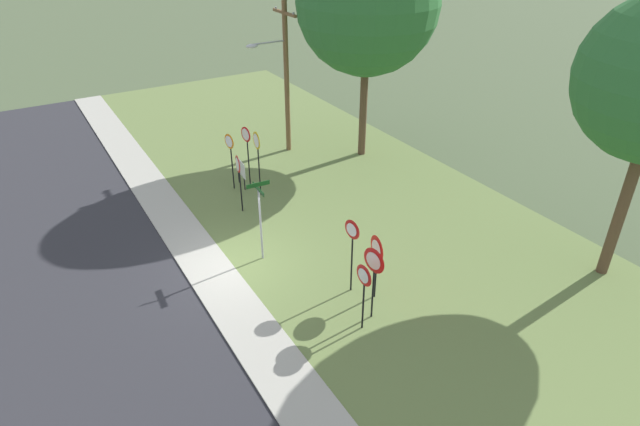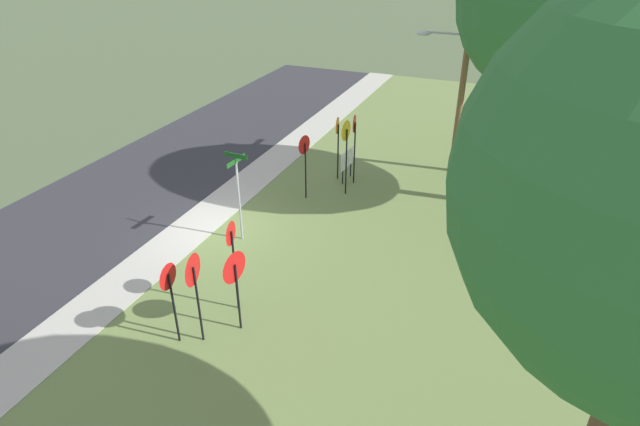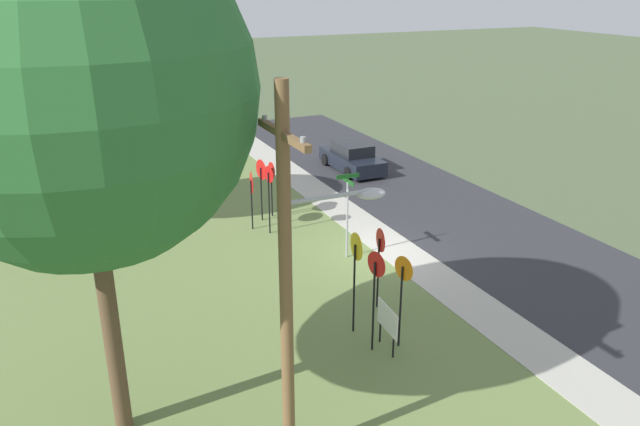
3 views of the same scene
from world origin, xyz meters
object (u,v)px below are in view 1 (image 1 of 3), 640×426
(stop_sign_near_right, at_px, (239,172))
(yield_sign_near_right, at_px, (352,240))
(yield_sign_far_left, at_px, (373,267))
(yield_sign_far_right, at_px, (363,283))
(yield_sign_near_left, at_px, (376,253))
(stop_sign_far_left, at_px, (257,150))
(utility_pole, at_px, (283,70))
(oak_tree_left, at_px, (368,3))
(stop_sign_far_center, at_px, (230,150))
(notice_board, at_px, (241,169))
(stop_sign_near_left, at_px, (247,144))
(street_name_post, at_px, (260,215))

(stop_sign_near_right, xyz_separation_m, yield_sign_near_right, (6.54, 0.92, 0.17))
(yield_sign_far_left, bearing_deg, yield_sign_far_right, -73.96)
(yield_sign_near_left, bearing_deg, stop_sign_far_left, -169.78)
(utility_pole, bearing_deg, oak_tree_left, 52.47)
(stop_sign_far_center, bearing_deg, yield_sign_near_right, -7.89)
(notice_board, bearing_deg, yield_sign_near_left, 7.20)
(stop_sign_near_left, relative_size, yield_sign_far_right, 1.23)
(oak_tree_left, bearing_deg, stop_sign_near_right, -73.30)
(stop_sign_near_left, bearing_deg, street_name_post, -29.79)
(stop_sign_far_center, height_order, oak_tree_left, oak_tree_left)
(yield_sign_near_left, relative_size, street_name_post, 0.76)
(yield_sign_near_left, bearing_deg, yield_sign_near_right, -136.62)
(stop_sign_near_left, xyz_separation_m, oak_tree_left, (-0.35, 6.28, 5.15))
(street_name_post, relative_size, utility_pole, 0.40)
(stop_sign_near_left, relative_size, notice_board, 2.21)
(stop_sign_near_left, xyz_separation_m, yield_sign_far_right, (10.09, -1.01, -0.32))
(street_name_post, bearing_deg, stop_sign_far_left, 159.00)
(stop_sign_far_center, distance_m, oak_tree_left, 8.78)
(stop_sign_far_left, distance_m, stop_sign_far_center, 1.38)
(yield_sign_near_right, bearing_deg, utility_pole, 152.86)
(stop_sign_far_left, bearing_deg, stop_sign_near_right, -49.70)
(utility_pole, bearing_deg, yield_sign_far_right, -18.43)
(stop_sign_near_right, bearing_deg, yield_sign_far_right, 11.65)
(yield_sign_far_right, relative_size, notice_board, 1.80)
(stop_sign_near_right, distance_m, street_name_post, 3.51)
(stop_sign_far_center, xyz_separation_m, oak_tree_left, (-0.22, 7.00, 5.30))
(stop_sign_far_center, xyz_separation_m, yield_sign_far_left, (9.95, 0.23, 0.03))
(stop_sign_far_center, xyz_separation_m, yield_sign_near_left, (9.23, 0.87, -0.14))
(stop_sign_near_right, bearing_deg, yield_sign_far_left, 15.42)
(stop_sign_near_left, distance_m, oak_tree_left, 8.12)
(street_name_post, distance_m, oak_tree_left, 11.33)
(yield_sign_near_left, bearing_deg, notice_board, -167.78)
(street_name_post, height_order, utility_pole, utility_pole)
(utility_pole, distance_m, oak_tree_left, 4.88)
(yield_sign_near_right, distance_m, yield_sign_far_right, 1.82)
(stop_sign_far_left, xyz_separation_m, stop_sign_far_center, (-1.13, -0.75, -0.28))
(yield_sign_far_right, bearing_deg, yield_sign_far_left, 112.82)
(yield_sign_far_right, bearing_deg, stop_sign_near_left, 170.96)
(oak_tree_left, bearing_deg, notice_board, -88.16)
(stop_sign_far_left, bearing_deg, yield_sign_far_right, -2.00)
(stop_sign_near_left, height_order, utility_pole, utility_pole)
(stop_sign_far_center, bearing_deg, street_name_post, -23.20)
(yield_sign_near_right, height_order, notice_board, yield_sign_near_right)
(stop_sign_near_left, distance_m, yield_sign_near_right, 8.44)
(notice_board, bearing_deg, stop_sign_near_right, -19.58)
(stop_sign_far_center, bearing_deg, yield_sign_near_left, -5.30)
(notice_board, bearing_deg, stop_sign_near_left, 70.96)
(stop_sign_near_left, relative_size, street_name_post, 0.92)
(notice_board, bearing_deg, yield_sign_far_left, 3.30)
(stop_sign_far_center, xyz_separation_m, utility_pole, (-2.55, 3.96, 2.27))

